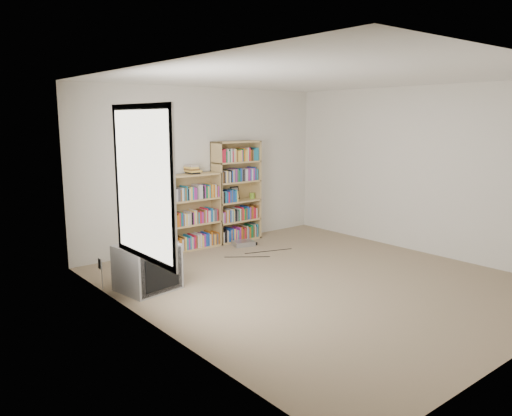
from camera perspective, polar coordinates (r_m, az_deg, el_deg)
floor at (r=6.41m, az=6.96°, el=-8.24°), size 4.50×5.00×0.01m
wall_back at (r=8.05m, az=-5.82°, el=4.67°), size 4.50×0.02×2.50m
wall_left at (r=4.77m, az=-11.78°, el=0.70°), size 0.02×5.00×2.50m
wall_right at (r=7.90m, az=18.57°, el=4.09°), size 0.02×5.00×2.50m
ceiling at (r=6.10m, az=7.48°, el=14.64°), size 4.50×5.00×0.02m
window at (r=4.93m, az=-12.80°, el=2.73°), size 0.02×1.22×1.52m
crt_tv at (r=6.12m, az=-12.36°, el=-6.62°), size 0.71×0.66×0.55m
cat at (r=6.06m, az=-12.30°, el=-3.27°), size 0.64×0.45×0.50m
bookcase_tall at (r=8.27m, az=-2.31°, el=1.67°), size 0.83×0.30×1.65m
bookcase_short at (r=7.86m, az=-7.13°, el=-0.74°), size 0.86×0.30×1.18m
book_stack at (r=7.76m, az=-7.32°, el=4.41°), size 0.20×0.25×0.14m
green_mug at (r=8.46m, az=-0.49°, el=1.42°), size 0.09×0.09×0.10m
framed_print at (r=8.36m, az=-2.46°, el=1.73°), size 0.17×0.05×0.22m
dvd_player at (r=8.04m, az=-1.46°, el=-4.06°), size 0.38×0.31×0.08m
wall_outlet at (r=6.24m, az=-17.41°, el=-6.09°), size 0.01×0.08×0.13m
floor_cables at (r=7.76m, az=0.52°, el=-4.85°), size 1.20×0.70×0.01m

